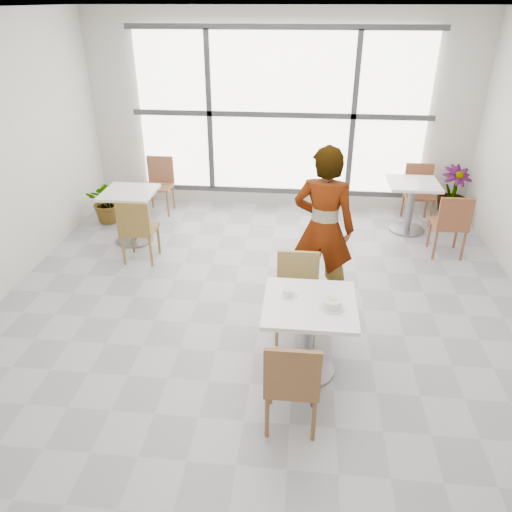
# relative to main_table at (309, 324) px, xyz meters

# --- Properties ---
(floor) EXTENTS (7.00, 7.00, 0.00)m
(floor) POSITION_rel_main_table_xyz_m (-0.50, 0.64, -0.52)
(floor) COLOR #9E9EA5
(floor) RESTS_ON ground
(ceiling) EXTENTS (7.00, 7.00, 0.00)m
(ceiling) POSITION_rel_main_table_xyz_m (-0.50, 0.64, 2.48)
(ceiling) COLOR white
(ceiling) RESTS_ON ground
(wall_back) EXTENTS (6.00, 0.00, 6.00)m
(wall_back) POSITION_rel_main_table_xyz_m (-0.50, 4.14, 0.98)
(wall_back) COLOR silver
(wall_back) RESTS_ON ground
(window) EXTENTS (4.60, 0.07, 2.52)m
(window) POSITION_rel_main_table_xyz_m (-0.50, 4.08, 0.98)
(window) COLOR white
(window) RESTS_ON ground
(main_table) EXTENTS (0.80, 0.80, 0.75)m
(main_table) POSITION_rel_main_table_xyz_m (0.00, 0.00, 0.00)
(main_table) COLOR white
(main_table) RESTS_ON ground
(chair_near) EXTENTS (0.42, 0.42, 0.87)m
(chair_near) POSITION_rel_main_table_xyz_m (-0.12, -0.71, -0.02)
(chair_near) COLOR brown
(chair_near) RESTS_ON ground
(chair_far) EXTENTS (0.42, 0.42, 0.87)m
(chair_far) POSITION_rel_main_table_xyz_m (-0.12, 0.62, -0.02)
(chair_far) COLOR #9F864B
(chair_far) RESTS_ON ground
(oatmeal_bowl) EXTENTS (0.21, 0.21, 0.09)m
(oatmeal_bowl) POSITION_rel_main_table_xyz_m (0.18, -0.06, 0.27)
(oatmeal_bowl) COLOR white
(oatmeal_bowl) RESTS_ON main_table
(coffee_cup) EXTENTS (0.16, 0.13, 0.07)m
(coffee_cup) POSITION_rel_main_table_xyz_m (-0.20, 0.09, 0.26)
(coffee_cup) COLOR white
(coffee_cup) RESTS_ON main_table
(person) EXTENTS (0.73, 0.56, 1.81)m
(person) POSITION_rel_main_table_xyz_m (0.13, 1.23, 0.38)
(person) COLOR black
(person) RESTS_ON ground
(bg_table_left) EXTENTS (0.70, 0.70, 0.75)m
(bg_table_left) POSITION_rel_main_table_xyz_m (-2.47, 2.54, -0.04)
(bg_table_left) COLOR white
(bg_table_left) RESTS_ON ground
(bg_table_right) EXTENTS (0.70, 0.70, 0.75)m
(bg_table_right) POSITION_rel_main_table_xyz_m (1.46, 3.30, -0.04)
(bg_table_right) COLOR white
(bg_table_right) RESTS_ON ground
(bg_chair_left_near) EXTENTS (0.42, 0.42, 0.87)m
(bg_chair_left_near) POSITION_rel_main_table_xyz_m (-2.18, 1.93, -0.02)
(bg_chair_left_near) COLOR olive
(bg_chair_left_near) RESTS_ON ground
(bg_chair_left_far) EXTENTS (0.42, 0.42, 0.87)m
(bg_chair_left_far) POSITION_rel_main_table_xyz_m (-2.39, 3.70, -0.02)
(bg_chair_left_far) COLOR #965F43
(bg_chair_left_far) RESTS_ON ground
(bg_chair_right_near) EXTENTS (0.42, 0.42, 0.87)m
(bg_chair_right_near) POSITION_rel_main_table_xyz_m (1.83, 2.50, -0.02)
(bg_chair_right_near) COLOR brown
(bg_chair_right_near) RESTS_ON ground
(bg_chair_right_far) EXTENTS (0.42, 0.42, 0.87)m
(bg_chair_right_far) POSITION_rel_main_table_xyz_m (1.64, 3.73, -0.02)
(bg_chair_right_far) COLOR brown
(bg_chair_right_far) RESTS_ON ground
(plant_left) EXTENTS (0.77, 0.72, 0.68)m
(plant_left) POSITION_rel_main_table_xyz_m (-3.06, 3.19, -0.18)
(plant_left) COLOR #54864B
(plant_left) RESTS_ON ground
(plant_right) EXTENTS (0.57, 0.57, 0.83)m
(plant_right) POSITION_rel_main_table_xyz_m (2.20, 3.84, -0.11)
(plant_right) COLOR #4D884D
(plant_right) RESTS_ON ground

